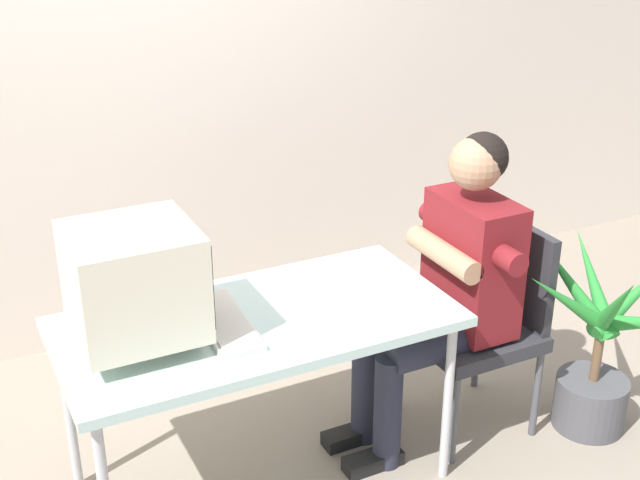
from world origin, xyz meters
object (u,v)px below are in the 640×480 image
(crt_monitor, at_px, (135,282))
(potted_plant, at_px, (597,353))
(keyboard, at_px, (224,321))
(office_chair, at_px, (485,316))
(person_seated, at_px, (449,280))
(desk, at_px, (257,330))

(crt_monitor, height_order, potted_plant, crt_monitor)
(keyboard, xyz_separation_m, office_chair, (1.11, -0.04, -0.24))
(crt_monitor, height_order, person_seated, person_seated)
(keyboard, distance_m, potted_plant, 1.57)
(person_seated, height_order, potted_plant, person_seated)
(crt_monitor, relative_size, keyboard, 0.90)
(person_seated, relative_size, potted_plant, 1.49)
(potted_plant, bearing_deg, keyboard, 169.08)
(desk, height_order, potted_plant, potted_plant)
(keyboard, bearing_deg, person_seated, -2.22)
(desk, height_order, keyboard, keyboard)
(office_chair, relative_size, person_seated, 0.69)
(crt_monitor, xyz_separation_m, potted_plant, (1.79, -0.29, -0.60))
(desk, relative_size, person_seated, 1.09)
(person_seated, distance_m, potted_plant, 0.72)
(crt_monitor, relative_size, potted_plant, 0.49)
(desk, xyz_separation_m, keyboard, (-0.12, 0.00, 0.07))
(office_chair, bearing_deg, potted_plant, -33.16)
(crt_monitor, relative_size, office_chair, 0.47)
(desk, relative_size, crt_monitor, 3.36)
(desk, distance_m, person_seated, 0.80)
(keyboard, height_order, potted_plant, potted_plant)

